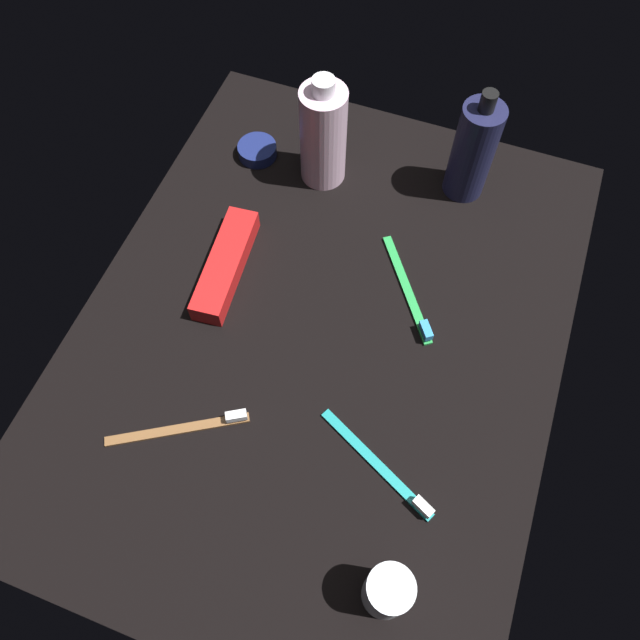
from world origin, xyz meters
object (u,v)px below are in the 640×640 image
object	(u,v)px
toothpaste_box_red	(226,265)
cream_tin_left	(257,150)
toothbrush_green	(410,294)
toothbrush_brown	(186,427)
bodywash_bottle	(323,135)
lotion_bottle	(473,151)
deodorant_stick	(387,592)
toothbrush_teal	(383,469)

from	to	relation	value
toothpaste_box_red	cream_tin_left	distance (cm)	22.08
toothbrush_green	toothbrush_brown	world-z (taller)	same
bodywash_bottle	toothbrush_green	xyz separation A→B (cm)	(16.56, 18.88, -7.67)
toothpaste_box_red	bodywash_bottle	bearing A→B (deg)	157.22
lotion_bottle	deodorant_stick	size ratio (longest dim) A/B	2.11
toothpaste_box_red	lotion_bottle	bearing A→B (deg)	128.00
lotion_bottle	toothbrush_green	bearing A→B (deg)	-5.83
toothbrush_teal	cream_tin_left	xyz separation A→B (cm)	(-41.30, -33.85, 0.38)
deodorant_stick	toothpaste_box_red	bearing A→B (deg)	-134.20
lotion_bottle	toothbrush_teal	world-z (taller)	lotion_bottle
lotion_bottle	toothbrush_teal	distance (cm)	46.70
lotion_bottle	toothpaste_box_red	bearing A→B (deg)	-46.42
deodorant_stick	toothpaste_box_red	world-z (taller)	deodorant_stick
toothbrush_brown	toothpaste_box_red	bearing A→B (deg)	-168.07
deodorant_stick	toothbrush_teal	world-z (taller)	deodorant_stick
lotion_bottle	bodywash_bottle	bearing A→B (deg)	-77.08
toothbrush_teal	cream_tin_left	distance (cm)	53.40
bodywash_bottle	toothbrush_teal	xyz separation A→B (cm)	(41.24, 22.79, -7.67)
cream_tin_left	toothpaste_box_red	bearing A→B (deg)	11.46
toothbrush_teal	toothbrush_green	distance (cm)	24.99
toothbrush_green	toothbrush_teal	bearing A→B (deg)	9.00
bodywash_bottle	toothbrush_green	distance (cm)	26.26
bodywash_bottle	toothpaste_box_red	distance (cm)	23.55
toothbrush_green	cream_tin_left	bearing A→B (deg)	-119.03
cream_tin_left	toothbrush_brown	bearing A→B (deg)	11.70
toothbrush_teal	toothbrush_brown	size ratio (longest dim) A/B	1.04
toothbrush_brown	cream_tin_left	bearing A→B (deg)	-168.30
cream_tin_left	deodorant_stick	bearing A→B (deg)	35.02
bodywash_bottle	toothbrush_brown	size ratio (longest dim) A/B	1.13
toothbrush_teal	cream_tin_left	size ratio (longest dim) A/B	2.73
toothbrush_teal	toothbrush_green	size ratio (longest dim) A/B	1.09
toothbrush_green	cream_tin_left	world-z (taller)	toothbrush_green
toothbrush_green	bodywash_bottle	bearing A→B (deg)	-131.25
bodywash_bottle	toothbrush_brown	xyz separation A→B (cm)	(44.68, -1.79, -7.67)
toothbrush_teal	bodywash_bottle	bearing A→B (deg)	-151.07
deodorant_stick	toothpaste_box_red	size ratio (longest dim) A/B	0.50
toothbrush_green	toothbrush_brown	xyz separation A→B (cm)	(28.12, -20.68, 0.00)
toothbrush_teal	cream_tin_left	world-z (taller)	toothbrush_teal
toothbrush_brown	toothpaste_box_red	distance (cm)	23.64
lotion_bottle	cream_tin_left	xyz separation A→B (cm)	(4.78, -32.13, -7.07)
lotion_bottle	bodywash_bottle	size ratio (longest dim) A/B	1.01
bodywash_bottle	toothbrush_brown	distance (cm)	45.37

